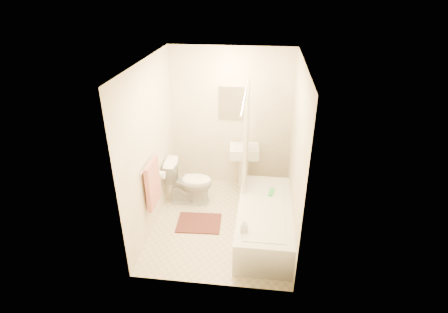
# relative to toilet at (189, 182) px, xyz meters

# --- Properties ---
(floor) EXTENTS (2.40, 2.40, 0.00)m
(floor) POSITION_rel_toilet_xyz_m (0.60, -0.51, -0.37)
(floor) COLOR beige
(floor) RESTS_ON ground
(ceiling) EXTENTS (2.40, 2.40, 0.00)m
(ceiling) POSITION_rel_toilet_xyz_m (0.60, -0.51, 2.03)
(ceiling) COLOR white
(ceiling) RESTS_ON ground
(wall_back) EXTENTS (2.00, 0.02, 2.40)m
(wall_back) POSITION_rel_toilet_xyz_m (0.60, 0.69, 0.83)
(wall_back) COLOR beige
(wall_back) RESTS_ON ground
(wall_left) EXTENTS (0.02, 2.40, 2.40)m
(wall_left) POSITION_rel_toilet_xyz_m (-0.40, -0.51, 0.83)
(wall_left) COLOR beige
(wall_left) RESTS_ON ground
(wall_right) EXTENTS (0.02, 2.40, 2.40)m
(wall_right) POSITION_rel_toilet_xyz_m (1.60, -0.51, 0.83)
(wall_right) COLOR beige
(wall_right) RESTS_ON ground
(mirror) EXTENTS (0.40, 0.03, 0.55)m
(mirror) POSITION_rel_toilet_xyz_m (0.60, 0.67, 1.13)
(mirror) COLOR white
(mirror) RESTS_ON wall_back
(curtain_rod) EXTENTS (0.03, 1.70, 0.03)m
(curtain_rod) POSITION_rel_toilet_xyz_m (0.90, -0.41, 1.63)
(curtain_rod) COLOR silver
(curtain_rod) RESTS_ON wall_back
(shower_curtain) EXTENTS (0.04, 0.80, 1.55)m
(shower_curtain) POSITION_rel_toilet_xyz_m (0.90, -0.01, 0.85)
(shower_curtain) COLOR silver
(shower_curtain) RESTS_ON curtain_rod
(towel_bar) EXTENTS (0.02, 0.60, 0.02)m
(towel_bar) POSITION_rel_toilet_xyz_m (-0.36, -0.76, 0.73)
(towel_bar) COLOR silver
(towel_bar) RESTS_ON wall_left
(towel) EXTENTS (0.06, 0.45, 0.66)m
(towel) POSITION_rel_toilet_xyz_m (-0.33, -0.76, 0.41)
(towel) COLOR #CC7266
(towel) RESTS_ON towel_bar
(toilet_paper) EXTENTS (0.11, 0.12, 0.12)m
(toilet_paper) POSITION_rel_toilet_xyz_m (-0.33, -0.39, 0.33)
(toilet_paper) COLOR white
(toilet_paper) RESTS_ON wall_left
(toilet) EXTENTS (0.77, 0.45, 0.74)m
(toilet) POSITION_rel_toilet_xyz_m (0.00, 0.00, 0.00)
(toilet) COLOR white
(toilet) RESTS_ON floor
(sink) EXTENTS (0.50, 0.42, 0.92)m
(sink) POSITION_rel_toilet_xyz_m (0.85, 0.44, 0.09)
(sink) COLOR silver
(sink) RESTS_ON floor
(bathtub) EXTENTS (0.74, 1.69, 0.48)m
(bathtub) POSITION_rel_toilet_xyz_m (1.23, -0.71, -0.13)
(bathtub) COLOR silver
(bathtub) RESTS_ON floor
(bath_mat) EXTENTS (0.67, 0.52, 0.02)m
(bath_mat) POSITION_rel_toilet_xyz_m (0.25, -0.58, -0.36)
(bath_mat) COLOR #512B21
(bath_mat) RESTS_ON floor
(soap_bottle) EXTENTS (0.09, 0.09, 0.17)m
(soap_bottle) POSITION_rel_toilet_xyz_m (0.97, -1.26, 0.19)
(soap_bottle) COLOR white
(soap_bottle) RESTS_ON bathtub
(scrub_brush) EXTENTS (0.10, 0.21, 0.04)m
(scrub_brush) POSITION_rel_toilet_xyz_m (1.31, -0.35, 0.13)
(scrub_brush) COLOR green
(scrub_brush) RESTS_ON bathtub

